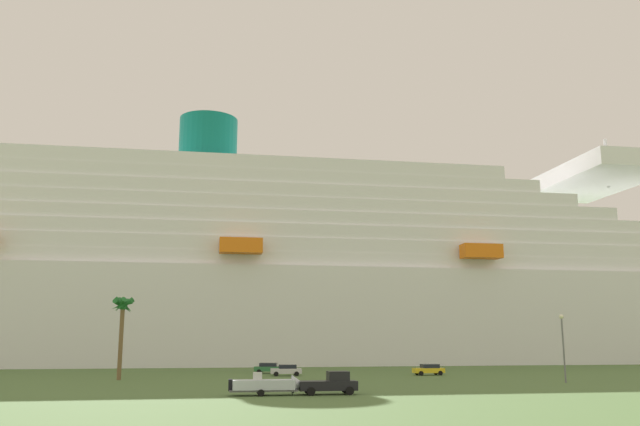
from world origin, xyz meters
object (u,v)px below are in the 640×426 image
object	(u,v)px
cruise_ship	(340,284)
palm_tree	(122,313)
street_lamp	(563,338)
parked_car_silver_sedan	(286,370)
parked_car_yellow_taxi	(429,369)
pickup_truck	(330,383)
parked_car_green_wagon	(269,368)
small_boat_on_trailer	(271,385)

from	to	relation	value
cruise_ship	palm_tree	bearing A→B (deg)	-122.59
palm_tree	street_lamp	xyz separation A→B (m)	(55.63, -9.23, -3.22)
parked_car_silver_sedan	parked_car_yellow_taxi	size ratio (longest dim) A/B	0.97
pickup_truck	palm_tree	size ratio (longest dim) A/B	0.53
parked_car_yellow_taxi	parked_car_green_wagon	bearing A→B (deg)	164.81
pickup_truck	parked_car_green_wagon	distance (m)	38.41
small_boat_on_trailer	parked_car_green_wagon	bearing A→B (deg)	90.68
pickup_truck	small_boat_on_trailer	world-z (taller)	pickup_truck
street_lamp	parked_car_green_wagon	world-z (taller)	street_lamp
small_boat_on_trailer	parked_car_silver_sedan	world-z (taller)	small_boat_on_trailer
cruise_ship	small_boat_on_trailer	distance (m)	80.81
pickup_truck	parked_car_silver_sedan	bearing A→B (deg)	96.82
parked_car_silver_sedan	parked_car_yellow_taxi	world-z (taller)	same
pickup_truck	street_lamp	bearing A→B (deg)	25.92
parked_car_green_wagon	small_boat_on_trailer	bearing A→B (deg)	-89.32
cruise_ship	parked_car_green_wagon	distance (m)	45.12
parked_car_green_wagon	pickup_truck	bearing A→B (deg)	-80.68
parked_car_silver_sedan	parked_car_green_wagon	xyz separation A→B (m)	(-2.49, 6.69, 0.00)
parked_car_green_wagon	street_lamp	bearing A→B (deg)	-32.78
pickup_truck	parked_car_green_wagon	bearing A→B (deg)	99.32
palm_tree	parked_car_green_wagon	size ratio (longest dim) A/B	2.23
parked_car_silver_sedan	palm_tree	bearing A→B (deg)	-161.31
small_boat_on_trailer	parked_car_yellow_taxi	world-z (taller)	small_boat_on_trailer
cruise_ship	parked_car_yellow_taxi	bearing A→B (deg)	-79.52
parked_car_green_wagon	parked_car_silver_sedan	bearing A→B (deg)	-69.59
cruise_ship	parked_car_silver_sedan	size ratio (longest dim) A/B	54.68
pickup_truck	street_lamp	xyz separation A→B (m)	(29.99, 14.58, 4.30)
pickup_truck	parked_car_silver_sedan	size ratio (longest dim) A/B	1.28
cruise_ship	palm_tree	xyz separation A→B (m)	(-34.25, -53.56, -8.34)
palm_tree	parked_car_yellow_taxi	distance (m)	44.10
small_boat_on_trailer	pickup_truck	bearing A→B (deg)	5.35
street_lamp	small_boat_on_trailer	bearing A→B (deg)	-157.08
pickup_truck	street_lamp	distance (m)	33.62
cruise_ship	parked_car_green_wagon	world-z (taller)	cruise_ship
cruise_ship	parked_car_yellow_taxi	distance (m)	49.27
cruise_ship	street_lamp	size ratio (longest dim) A/B	29.95
parked_car_silver_sedan	street_lamp	bearing A→B (deg)	-26.25
cruise_ship	parked_car_green_wagon	xyz separation A→B (m)	(-14.83, -39.47, -16.07)
street_lamp	parked_car_silver_sedan	size ratio (longest dim) A/B	1.83
palm_tree	street_lamp	distance (m)	56.48
parked_car_yellow_taxi	parked_car_green_wagon	world-z (taller)	same
palm_tree	parked_car_green_wagon	distance (m)	25.21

